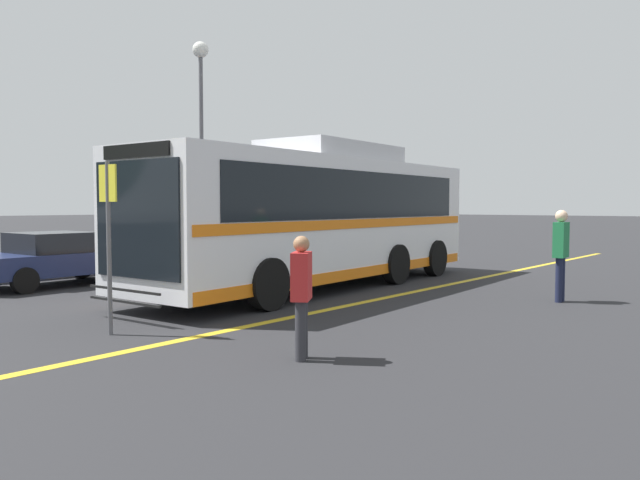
{
  "coord_description": "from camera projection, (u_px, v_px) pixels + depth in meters",
  "views": [
    {
      "loc": [
        -12.42,
        -9.6,
        1.98
      ],
      "look_at": [
        -0.85,
        -0.09,
        1.14
      ],
      "focal_mm": 35.0,
      "sensor_mm": 36.0,
      "label": 1
    }
  ],
  "objects": [
    {
      "name": "bus_stop_sign",
      "position": [
        109.0,
        226.0,
        9.42
      ],
      "size": [
        0.07,
        0.4,
        2.64
      ],
      "rotation": [
        0.0,
        0.0,
        1.63
      ],
      "color": "#59595E",
      "rests_on": "ground_plane"
    },
    {
      "name": "parked_car_1",
      "position": [
        55.0,
        258.0,
        15.35
      ],
      "size": [
        4.02,
        2.07,
        1.31
      ],
      "rotation": [
        0.0,
        0.0,
        -1.55
      ],
      "color": "navy",
      "rests_on": "ground_plane"
    },
    {
      "name": "pedestrian_0",
      "position": [
        301.0,
        290.0,
        7.93
      ],
      "size": [
        0.47,
        0.41,
        1.59
      ],
      "rotation": [
        0.0,
        0.0,
        3.71
      ],
      "color": "#2D2D33",
      "rests_on": "ground_plane"
    },
    {
      "name": "street_lamp",
      "position": [
        201.0,
        101.0,
        21.17
      ],
      "size": [
        0.54,
        0.54,
        7.51
      ],
      "color": "#59595E",
      "rests_on": "ground_plane"
    },
    {
      "name": "transit_bus",
      "position": [
        320.0,
        215.0,
        14.98
      ],
      "size": [
        11.06,
        3.14,
        3.48
      ],
      "rotation": [
        0.0,
        0.0,
        1.63
      ],
      "color": "white",
      "rests_on": "ground_plane"
    },
    {
      "name": "curb_strip",
      "position": [
        156.0,
        267.0,
        19.23
      ],
      "size": [
        38.64,
        0.36,
        0.15
      ],
      "primitive_type": "cube",
      "color": "#99999E",
      "rests_on": "ground_plane"
    },
    {
      "name": "parked_car_2",
      "position": [
        220.0,
        243.0,
        19.67
      ],
      "size": [
        4.85,
        2.1,
        1.56
      ],
      "rotation": [
        0.0,
        0.0,
        1.5
      ],
      "color": "navy",
      "rests_on": "ground_plane"
    },
    {
      "name": "pedestrian_1",
      "position": [
        561.0,
        249.0,
        12.7
      ],
      "size": [
        0.43,
        0.25,
        1.88
      ],
      "rotation": [
        0.0,
        0.0,
        3.18
      ],
      "color": "#191E38",
      "rests_on": "ground_plane"
    },
    {
      "name": "parked_car_3",
      "position": [
        324.0,
        237.0,
        23.7
      ],
      "size": [
        4.16,
        1.92,
        1.5
      ],
      "rotation": [
        0.0,
        0.0,
        1.6
      ],
      "color": "#4C3823",
      "rests_on": "ground_plane"
    },
    {
      "name": "ground_plane",
      "position": [
        338.0,
        283.0,
        15.77
      ],
      "size": [
        220.0,
        220.0,
        0.0
      ],
      "primitive_type": "plane",
      "color": "#262628"
    },
    {
      "name": "lane_strip_0",
      "position": [
        397.0,
        295.0,
        13.67
      ],
      "size": [
        30.64,
        0.2,
        0.01
      ],
      "primitive_type": "cube",
      "rotation": [
        0.0,
        0.0,
        1.57
      ],
      "color": "gold",
      "rests_on": "ground_plane"
    }
  ]
}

